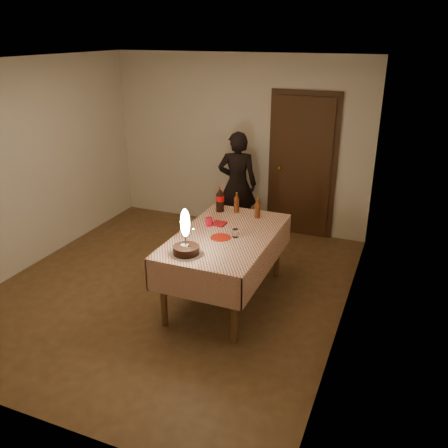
{
  "coord_description": "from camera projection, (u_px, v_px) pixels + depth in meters",
  "views": [
    {
      "loc": [
        2.48,
        -4.39,
        2.88
      ],
      "look_at": [
        0.69,
        -0.02,
        0.95
      ],
      "focal_mm": 38.0,
      "sensor_mm": 36.0,
      "label": 1
    }
  ],
  "objects": [
    {
      "name": "birthday_cake",
      "position": [
        186.0,
        243.0,
        4.69
      ],
      "size": [
        0.33,
        0.33,
        0.48
      ],
      "color": "white",
      "rests_on": "dining_table"
    },
    {
      "name": "napkin_stack",
      "position": [
        219.0,
        224.0,
        5.45
      ],
      "size": [
        0.15,
        0.15,
        0.02
      ],
      "primitive_type": "cube",
      "color": "#AA1319",
      "rests_on": "dining_table"
    },
    {
      "name": "cola_bottle",
      "position": [
        220.0,
        199.0,
        5.8
      ],
      "size": [
        0.1,
        0.1,
        0.32
      ],
      "color": "black",
      "rests_on": "dining_table"
    },
    {
      "name": "amber_bottle_left",
      "position": [
        237.0,
        203.0,
        5.78
      ],
      "size": [
        0.06,
        0.06,
        0.25
      ],
      "color": "#57250E",
      "rests_on": "dining_table"
    },
    {
      "name": "room_shell",
      "position": [
        171.0,
        152.0,
        5.14
      ],
      "size": [
        4.04,
        4.54,
        2.62
      ],
      "color": "beige",
      "rests_on": "ground"
    },
    {
      "name": "photographer",
      "position": [
        237.0,
        184.0,
        6.95
      ],
      "size": [
        0.65,
        0.51,
        1.57
      ],
      "color": "black",
      "rests_on": "ground"
    },
    {
      "name": "clear_cup",
      "position": [
        235.0,
        233.0,
        5.11
      ],
      "size": [
        0.07,
        0.07,
        0.09
      ],
      "primitive_type": "cylinder",
      "color": "white",
      "rests_on": "dining_table"
    },
    {
      "name": "red_plate",
      "position": [
        221.0,
        237.0,
        5.1
      ],
      "size": [
        0.22,
        0.22,
        0.01
      ],
      "primitive_type": "cylinder",
      "color": "red",
      "rests_on": "dining_table"
    },
    {
      "name": "dining_table",
      "position": [
        226.0,
        243.0,
        5.23
      ],
      "size": [
        1.02,
        1.72,
        0.81
      ],
      "color": "brown",
      "rests_on": "ground"
    },
    {
      "name": "amber_bottle_right",
      "position": [
        258.0,
        208.0,
        5.61
      ],
      "size": [
        0.06,
        0.06,
        0.25
      ],
      "color": "#57250E",
      "rests_on": "dining_table"
    },
    {
      "name": "red_cup",
      "position": [
        209.0,
        222.0,
        5.4
      ],
      "size": [
        0.08,
        0.08,
        0.1
      ],
      "primitive_type": "cylinder",
      "color": "red",
      "rests_on": "dining_table"
    },
    {
      "name": "ground",
      "position": [
        172.0,
        288.0,
        5.72
      ],
      "size": [
        4.0,
        4.5,
        0.01
      ],
      "primitive_type": "cube",
      "color": "brown",
      "rests_on": "ground"
    }
  ]
}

